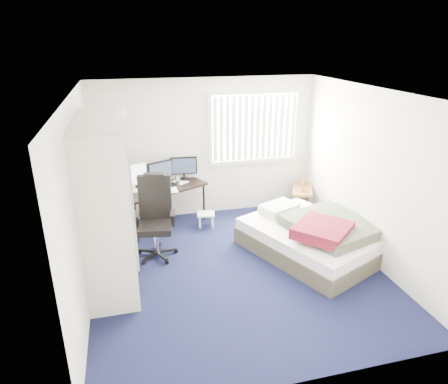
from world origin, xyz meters
TOP-DOWN VIEW (x-y plane):
  - ground at (0.00, 0.00)m, footprint 4.20×4.20m
  - room_shell at (0.00, 0.00)m, footprint 4.20×4.20m
  - window_assembly at (0.90, 2.04)m, footprint 1.72×0.09m
  - closet at (-1.67, 0.27)m, footprint 0.64×1.84m
  - desk at (-0.86, 1.75)m, footprint 1.63×1.25m
  - office_chair at (-1.07, 0.76)m, footprint 0.68×0.68m
  - footstool at (-0.14, 1.50)m, footprint 0.34×0.29m
  - nightstand at (1.75, 1.65)m, footprint 0.62×0.79m
  - bed at (1.28, 0.18)m, footprint 2.14×2.39m
  - pine_box at (-1.65, 0.27)m, footprint 0.50×0.44m

SIDE VIEW (x-z plane):
  - ground at x=0.00m, z-range 0.00..0.00m
  - pine_box at x=-1.65m, z-range 0.00..0.32m
  - footstool at x=-0.14m, z-range 0.07..0.31m
  - bed at x=1.28m, z-range -0.05..0.60m
  - nightstand at x=1.75m, z-range 0.09..0.76m
  - office_chair at x=-1.07m, z-range -0.15..1.11m
  - desk at x=-0.86m, z-range 0.17..1.35m
  - closet at x=-1.67m, z-range 0.24..2.46m
  - room_shell at x=0.00m, z-range -0.59..3.61m
  - window_assembly at x=0.90m, z-range 0.94..2.26m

